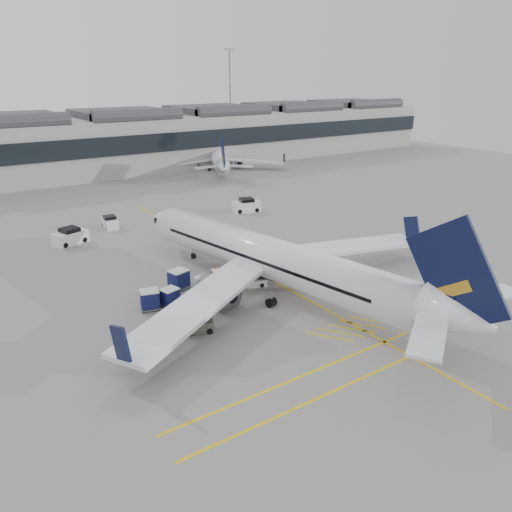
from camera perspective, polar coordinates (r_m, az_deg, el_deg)
ground at (r=41.67m, az=-5.44°, el=-7.94°), size 220.00×220.00×0.00m
terminal at (r=106.63m, az=-25.10°, el=11.12°), size 200.00×20.45×12.40m
apron_markings at (r=54.14m, az=-1.35°, el=-1.00°), size 0.25×60.00×0.01m
airliner_main at (r=46.33m, az=2.33°, el=-0.49°), size 37.14×40.92×10.96m
airliner_far at (r=108.64m, az=-4.39°, el=11.08°), size 26.21×28.91×8.30m
belt_loader at (r=48.60m, az=-1.19°, el=-2.87°), size 4.65×2.67×1.84m
baggage_cart_a at (r=48.40m, az=-8.82°, el=-2.60°), size 2.14×1.91×1.92m
baggage_cart_b at (r=48.64m, az=-4.16°, el=-2.47°), size 1.91×1.74×1.64m
baggage_cart_c at (r=45.13m, az=-9.82°, el=-4.60°), size 1.85×1.66×1.64m
baggage_cart_d at (r=44.76m, az=-12.05°, el=-4.86°), size 2.01×1.80×1.80m
ramp_agent_a at (r=48.49m, az=-0.36°, el=-2.39°), size 0.82×0.82×1.91m
ramp_agent_b at (r=49.20m, az=-4.81°, el=-2.24°), size 1.05×0.97×1.73m
pushback_tug at (r=40.67m, az=-6.61°, el=-7.82°), size 2.64×2.13×1.29m
safety_cone_nose at (r=62.95m, az=-10.26°, el=1.98°), size 0.35×0.35×0.48m
safety_cone_engine at (r=56.56m, az=4.63°, el=0.13°), size 0.32×0.32×0.45m
service_van_left at (r=64.59m, az=-20.45°, el=2.09°), size 4.34×3.07×2.02m
service_van_mid at (r=69.69m, az=-16.35°, el=3.70°), size 1.93×3.37×1.66m
service_van_right at (r=74.93m, az=-1.08°, el=5.78°), size 4.37×3.01×2.04m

